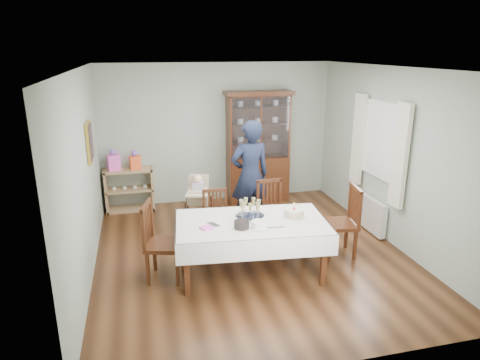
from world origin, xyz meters
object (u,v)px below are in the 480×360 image
object	(u,v)px
woman	(250,176)
china_cabinet	(258,145)
birthday_cake	(294,213)
chair_end_left	(164,256)
chair_end_right	(340,235)
gift_bag_orange	(135,161)
sideboard	(130,190)
dining_table	(251,247)
champagne_tray	(250,212)
chair_far_left	(217,231)
gift_bag_pink	(114,161)
high_chair	(199,210)
chair_far_right	(272,223)

from	to	relation	value
woman	china_cabinet	bearing A→B (deg)	-118.25
birthday_cake	china_cabinet	bearing A→B (deg)	83.97
chair_end_left	chair_end_right	xyz separation A→B (m)	(2.58, 0.08, -0.00)
chair_end_left	china_cabinet	bearing A→B (deg)	-21.49
gift_bag_orange	china_cabinet	bearing A→B (deg)	-0.04
sideboard	chair_end_left	size ratio (longest dim) A/B	0.85
woman	gift_bag_orange	distance (m)	2.28
dining_table	champagne_tray	distance (m)	0.47
birthday_cake	woman	bearing A→B (deg)	98.44
dining_table	chair_far_left	world-z (taller)	chair_far_left
champagne_tray	gift_bag_pink	bearing A→B (deg)	124.72
dining_table	chair_end_left	size ratio (longest dim) A/B	2.00
chair_end_left	woman	xyz separation A→B (m)	(1.54, 1.34, 0.62)
chair_far_left	gift_bag_orange	size ratio (longest dim) A/B	2.51
chair_end_right	woman	bearing A→B (deg)	-132.59
chair_end_left	gift_bag_orange	world-z (taller)	gift_bag_orange
dining_table	woman	size ratio (longest dim) A/B	1.14
high_chair	gift_bag_orange	distance (m)	1.73
sideboard	birthday_cake	xyz separation A→B (m)	(2.20, -2.85, 0.42)
dining_table	chair_far_right	distance (m)	1.10
chair_end_left	chair_end_right	distance (m)	2.58
woman	chair_end_right	bearing A→B (deg)	122.25
chair_end_right	woman	distance (m)	1.75
dining_table	chair_end_left	world-z (taller)	chair_end_left
china_cabinet	gift_bag_pink	distance (m)	2.74
chair_end_right	birthday_cake	distance (m)	0.99
china_cabinet	champagne_tray	distance (m)	2.84
china_cabinet	chair_end_right	world-z (taller)	china_cabinet
dining_table	chair_far_left	size ratio (longest dim) A/B	2.37
chair_end_right	gift_bag_orange	distance (m)	3.94
champagne_tray	gift_bag_pink	xyz separation A→B (m)	(-1.86, 2.69, 0.15)
chair_far_left	gift_bag_pink	distance (m)	2.58
sideboard	woman	size ratio (longest dim) A/B	0.48
woman	high_chair	bearing A→B (deg)	-9.26
high_chair	dining_table	bearing A→B (deg)	-55.79
gift_bag_pink	gift_bag_orange	distance (m)	0.38
dining_table	champagne_tray	xyz separation A→B (m)	(0.02, 0.15, 0.45)
chair_far_left	woman	size ratio (longest dim) A/B	0.48
sideboard	gift_bag_orange	world-z (taller)	gift_bag_orange
dining_table	gift_bag_pink	world-z (taller)	gift_bag_pink
dining_table	chair_end_left	bearing A→B (deg)	173.14
sideboard	woman	bearing A→B (deg)	-34.63
chair_far_left	gift_bag_orange	world-z (taller)	gift_bag_orange
chair_end_right	champagne_tray	bearing A→B (deg)	-79.03
chair_far_right	champagne_tray	xyz separation A→B (m)	(-0.58, -0.77, 0.54)
dining_table	chair_end_right	bearing A→B (deg)	8.74
sideboard	gift_bag_pink	distance (m)	0.62
birthday_cake	gift_bag_pink	size ratio (longest dim) A/B	0.76
champagne_tray	birthday_cake	distance (m)	0.60
china_cabinet	birthday_cake	xyz separation A→B (m)	(-0.30, -2.83, -0.31)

